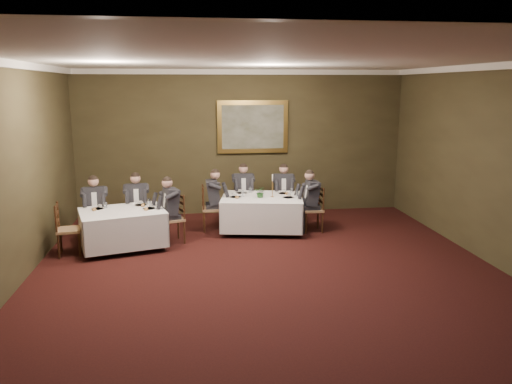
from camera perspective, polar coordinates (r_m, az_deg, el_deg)
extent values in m
plane|color=black|center=(7.89, 2.26, -11.21)|extent=(10.00, 10.00, 0.00)
cube|color=silver|center=(7.26, 2.49, 15.09)|extent=(8.00, 10.00, 0.10)
cube|color=#352D1A|center=(12.28, -1.60, 5.65)|extent=(8.00, 0.10, 3.50)
cube|color=#352D1A|center=(2.82, 20.67, -17.56)|extent=(8.00, 0.10, 3.50)
cube|color=white|center=(12.16, -1.62, 13.56)|extent=(8.00, 0.10, 0.12)
cube|color=white|center=(2.54, 23.07, 18.63)|extent=(8.00, 0.10, 0.12)
cube|color=black|center=(10.81, 0.69, -0.70)|extent=(1.86, 1.52, 0.04)
cube|color=white|center=(10.81, 0.69, -0.58)|extent=(1.93, 1.59, 0.02)
cube|color=white|center=(10.88, 0.69, -2.27)|extent=(1.95, 1.61, 0.65)
cube|color=black|center=(9.96, -15.07, -2.23)|extent=(1.74, 1.48, 0.04)
cube|color=white|center=(9.96, -15.08, -2.09)|extent=(1.81, 1.56, 0.02)
cube|color=white|center=(10.04, -14.98, -3.92)|extent=(1.84, 1.58, 0.65)
cube|color=olive|center=(11.75, -1.47, -0.90)|extent=(0.45, 0.43, 0.05)
cube|color=black|center=(11.89, -1.55, 0.46)|extent=(0.38, 0.04, 0.54)
cube|color=black|center=(11.67, -1.48, 0.89)|extent=(0.43, 0.32, 0.55)
sphere|color=tan|center=(11.61, -1.49, 2.74)|extent=(0.21, 0.21, 0.21)
cube|color=olive|center=(11.73, 3.11, -0.94)|extent=(0.48, 0.46, 0.05)
cube|color=black|center=(11.86, 3.04, 0.42)|extent=(0.38, 0.06, 0.54)
cube|color=black|center=(11.65, 3.13, 0.86)|extent=(0.45, 0.35, 0.55)
sphere|color=tan|center=(11.58, 3.15, 2.70)|extent=(0.23, 0.23, 0.21)
cube|color=olive|center=(10.95, -5.05, -1.90)|extent=(0.42, 0.44, 0.05)
cube|color=black|center=(10.89, -6.07, -0.68)|extent=(0.03, 0.38, 0.54)
cube|color=black|center=(10.87, -5.09, 0.02)|extent=(0.31, 0.42, 0.55)
sphere|color=tan|center=(10.80, -5.12, 1.99)|extent=(0.21, 0.21, 0.21)
cube|color=olive|center=(10.89, 6.46, -2.01)|extent=(0.42, 0.44, 0.05)
cube|color=black|center=(10.88, 7.46, -0.72)|extent=(0.03, 0.38, 0.54)
cube|color=black|center=(10.81, 6.51, -0.08)|extent=(0.31, 0.42, 0.55)
sphere|color=tan|center=(10.74, 6.56, 1.90)|extent=(0.21, 0.21, 0.21)
cube|color=olive|center=(10.74, -17.83, -2.72)|extent=(0.49, 0.48, 0.05)
cube|color=black|center=(10.87, -17.87, -1.22)|extent=(0.38, 0.08, 0.54)
cube|color=black|center=(10.66, -17.96, -0.77)|extent=(0.46, 0.36, 0.55)
sphere|color=tan|center=(10.58, -18.09, 1.24)|extent=(0.24, 0.24, 0.21)
cube|color=olive|center=(10.84, -13.41, -2.33)|extent=(0.47, 0.45, 0.05)
cube|color=black|center=(10.97, -13.46, -0.85)|extent=(0.38, 0.06, 0.54)
cube|color=black|center=(10.76, -13.51, -0.40)|extent=(0.44, 0.34, 0.55)
sphere|color=tan|center=(10.68, -13.61, 1.59)|extent=(0.23, 0.23, 0.21)
cube|color=olive|center=(10.19, -9.54, -3.08)|extent=(0.54, 0.56, 0.05)
cube|color=black|center=(10.19, -8.57, -1.63)|extent=(0.16, 0.37, 0.54)
cube|color=black|center=(10.10, -9.61, -1.02)|extent=(0.43, 0.50, 0.55)
sphere|color=tan|center=(10.03, -9.69, 1.09)|extent=(0.27, 0.27, 0.21)
cube|color=olive|center=(9.94, -20.59, -4.08)|extent=(0.48, 0.49, 0.05)
cube|color=black|center=(9.90, -21.79, -2.77)|extent=(0.08, 0.38, 0.54)
imported|color=#2D5926|center=(10.69, 0.53, 0.05)|extent=(0.30, 0.28, 0.26)
cylinder|color=#C5883C|center=(10.78, 1.88, -0.50)|extent=(0.07, 0.07, 0.02)
cylinder|color=#C5883C|center=(10.74, 1.88, 0.44)|extent=(0.02, 0.02, 0.34)
cylinder|color=white|center=(10.70, 1.89, 1.72)|extent=(0.02, 0.02, 0.15)
cylinder|color=white|center=(11.18, -1.66, -0.06)|extent=(0.25, 0.25, 0.01)
cylinder|color=white|center=(11.32, -1.73, 0.21)|extent=(0.08, 0.08, 0.05)
cylinder|color=white|center=(11.19, -0.79, 0.28)|extent=(0.06, 0.06, 0.14)
cylinder|color=white|center=(10.22, -17.68, -1.78)|extent=(0.25, 0.25, 0.01)
cylinder|color=white|center=(10.36, -17.54, -1.47)|extent=(0.08, 0.08, 0.05)
cylinder|color=white|center=(10.18, -16.76, -1.42)|extent=(0.06, 0.06, 0.14)
cube|color=#B99043|center=(12.21, -0.38, 7.45)|extent=(1.72, 0.08, 1.27)
cube|color=#43462F|center=(12.17, -0.36, 7.44)|extent=(1.50, 0.01, 1.05)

